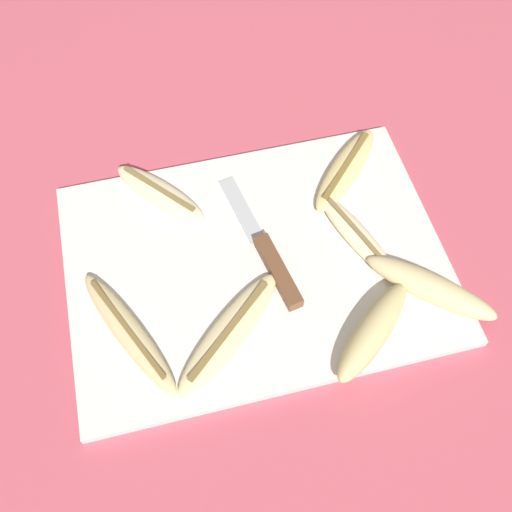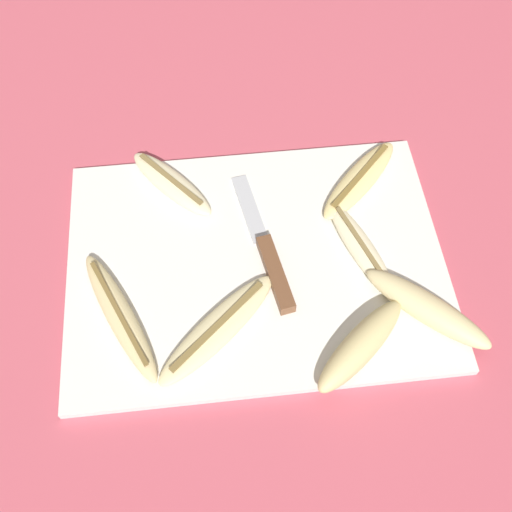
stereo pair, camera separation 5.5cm
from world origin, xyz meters
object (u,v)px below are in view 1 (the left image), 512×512
banana_pale_long (160,193)px  banana_bright_far (357,235)px  banana_mellow_near (129,332)px  banana_soft_right (229,332)px  knife (272,261)px  banana_spotted_left (373,331)px  banana_golden_short (346,169)px  banana_ripe_center (430,287)px

banana_pale_long → banana_bright_far: size_ratio=0.90×
banana_mellow_near → banana_soft_right: banana_mellow_near is taller
knife → banana_spotted_left: 0.16m
banana_spotted_left → banana_golden_short: bearing=78.7°
banana_ripe_center → banana_soft_right: (-0.26, 0.00, -0.01)m
banana_bright_far → banana_soft_right: size_ratio=0.91×
knife → banana_golden_short: size_ratio=1.49×
knife → banana_bright_far: (0.12, 0.01, 0.00)m
knife → banana_golden_short: (0.14, 0.12, 0.00)m
banana_ripe_center → banana_golden_short: bearing=101.1°
banana_spotted_left → banana_bright_far: size_ratio=0.88×
banana_pale_long → banana_ripe_center: 0.39m
banana_pale_long → banana_golden_short: size_ratio=0.95×
banana_spotted_left → banana_ripe_center: size_ratio=0.92×
banana_mellow_near → banana_golden_short: bearing=27.9°
banana_pale_long → banana_bright_far: 0.28m
banana_pale_long → banana_ripe_center: banana_ripe_center is taller
knife → banana_ripe_center: size_ratio=1.48×
knife → banana_pale_long: banana_pale_long is taller
knife → banana_soft_right: (-0.08, -0.09, 0.00)m
knife → banana_soft_right: bearing=-141.7°
banana_soft_right → banana_pale_long: bearing=101.9°
banana_spotted_left → banana_bright_far: 0.15m
banana_mellow_near → banana_soft_right: 0.12m
banana_mellow_near → banana_golden_short: size_ratio=1.29×
banana_ripe_center → banana_golden_short: (-0.04, 0.21, -0.01)m
banana_mellow_near → banana_bright_far: 0.33m
banana_mellow_near → banana_pale_long: (0.07, 0.20, -0.00)m
banana_bright_far → banana_golden_short: bearing=79.3°
banana_mellow_near → banana_golden_short: (0.34, 0.18, -0.00)m
banana_mellow_near → banana_bright_far: (0.32, 0.07, -0.00)m
banana_pale_long → banana_ripe_center: (0.31, -0.23, 0.01)m
banana_mellow_near → banana_pale_long: size_ratio=1.36×
banana_ripe_center → banana_bright_far: (-0.06, 0.10, -0.01)m
banana_soft_right → banana_spotted_left: bearing=-14.9°
knife → banana_spotted_left: size_ratio=1.60×
banana_bright_far → banana_soft_right: (-0.20, -0.10, -0.00)m
banana_pale_long → banana_spotted_left: size_ratio=1.02×
knife → banana_golden_short: banana_golden_short is taller
knife → banana_bright_far: 0.12m
knife → banana_ripe_center: (0.18, -0.09, 0.01)m
banana_pale_long → banana_spotted_left: 0.35m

